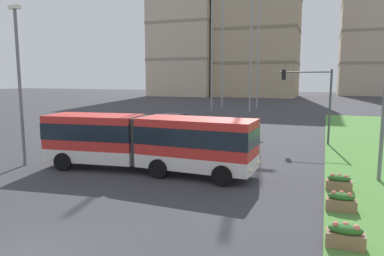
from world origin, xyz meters
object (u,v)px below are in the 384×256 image
flower_planter_3 (339,182)px  traffic_light_far_right (313,93)px  apartment_tower_westcentre (258,16)px  car_white_van (173,122)px  articulated_bus (147,141)px  flower_planter_1 (345,235)px  streetlight_left (19,80)px  flower_planter_2 (341,201)px  apartment_tower_centre (378,3)px  apartment_tower_west (185,26)px

flower_planter_3 → traffic_light_far_right: (-1.67, 11.76, 3.52)m
flower_planter_3 → apartment_tower_westcentre: bearing=102.9°
car_white_van → traffic_light_far_right: size_ratio=0.80×
articulated_bus → flower_planter_1: size_ratio=10.91×
articulated_bus → streetlight_left: bearing=-169.7°
apartment_tower_westcentre → flower_planter_3: bearing=-77.1°
flower_planter_3 → apartment_tower_westcentre: 86.19m
flower_planter_3 → articulated_bus: bearing=178.9°
flower_planter_3 → streetlight_left: streetlight_left is taller
car_white_van → flower_planter_2: bearing=-50.4°
car_white_van → flower_planter_3: bearing=-45.8°
traffic_light_far_right → apartment_tower_centre: apartment_tower_centre is taller
articulated_bus → car_white_van: bearing=108.2°
car_white_van → flower_planter_1: bearing=-55.0°
flower_planter_3 → apartment_tower_centre: bearing=83.2°
car_white_van → flower_planter_3: (14.61, -15.04, -0.33)m
flower_planter_1 → apartment_tower_west: size_ratio=0.03×
streetlight_left → apartment_tower_westcentre: apartment_tower_westcentre is taller
articulated_bus → flower_planter_2: size_ratio=10.91×
traffic_light_far_right → streetlight_left: (-15.39, -12.90, 1.02)m
car_white_van → apartment_tower_centre: size_ratio=0.09×
apartment_tower_centre → car_white_van: bearing=-107.1°
articulated_bus → streetlight_left: size_ratio=1.33×
flower_planter_1 → flower_planter_3: same height
traffic_light_far_right → apartment_tower_centre: 94.02m
flower_planter_2 → streetlight_left: bearing=175.0°
flower_planter_1 → streetlight_left: 18.26m
articulated_bus → car_white_van: size_ratio=2.65×
flower_planter_1 → flower_planter_3: size_ratio=1.00×
articulated_bus → apartment_tower_west: 85.78m
car_white_van → apartment_tower_westcentre: bearing=93.5°
traffic_light_far_right → streetlight_left: bearing=-140.0°
flower_planter_1 → apartment_tower_west: apartment_tower_west is taller
flower_planter_2 → traffic_light_far_right: bearing=96.6°
apartment_tower_westcentre → articulated_bus: bearing=-83.8°
traffic_light_far_right → streetlight_left: 20.11m
streetlight_left → traffic_light_far_right: bearing=40.0°
flower_planter_2 → streetlight_left: streetlight_left is taller
flower_planter_2 → apartment_tower_centre: bearing=83.4°
flower_planter_2 → apartment_tower_west: (-38.57, 81.63, 19.05)m
flower_planter_1 → traffic_light_far_right: traffic_light_far_right is taller
flower_planter_3 → apartment_tower_centre: size_ratio=0.02×
streetlight_left → apartment_tower_west: apartment_tower_west is taller
flower_planter_1 → apartment_tower_centre: 111.55m
traffic_light_far_right → streetlight_left: streetlight_left is taller
flower_planter_2 → car_white_van: bearing=129.6°
traffic_light_far_right → apartment_tower_west: bearing=118.8°
articulated_bus → apartment_tower_westcentre: (-8.90, 81.30, 19.79)m
flower_planter_3 → traffic_light_far_right: 12.39m
flower_planter_2 → traffic_light_far_right: (-1.67, 14.40, 3.52)m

